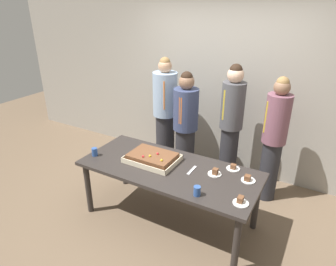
{
  "coord_description": "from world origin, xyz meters",
  "views": [
    {
      "loc": [
        1.45,
        -2.55,
        2.47
      ],
      "look_at": [
        -0.1,
        0.15,
        1.08
      ],
      "focal_mm": 31.86,
      "sensor_mm": 36.0,
      "label": 1
    }
  ],
  "objects_px": {
    "plated_slice_far_left": "(215,173)",
    "drink_cup_middle": "(197,191)",
    "party_table": "(169,173)",
    "person_serving_front": "(231,125)",
    "sheet_cake": "(152,158)",
    "plated_slice_near_right": "(241,201)",
    "person_green_shirt_behind": "(165,114)",
    "drink_cup_nearest": "(95,152)",
    "cake_server_utensil": "(192,170)",
    "person_far_right_suit": "(274,139)",
    "plated_slice_far_right": "(248,179)",
    "person_striped_tie_right": "(185,127)",
    "plated_slice_near_left": "(233,168)"
  },
  "relations": [
    {
      "from": "plated_slice_near_right",
      "to": "plated_slice_far_right",
      "type": "relative_size",
      "value": 1.0
    },
    {
      "from": "person_green_shirt_behind",
      "to": "party_table",
      "type": "bearing_deg",
      "value": 9.69
    },
    {
      "from": "drink_cup_nearest",
      "to": "person_far_right_suit",
      "type": "xyz_separation_m",
      "value": [
        1.85,
        1.26,
        0.1
      ]
    },
    {
      "from": "drink_cup_middle",
      "to": "person_green_shirt_behind",
      "type": "xyz_separation_m",
      "value": [
        -1.17,
        1.39,
        0.12
      ]
    },
    {
      "from": "plated_slice_far_right",
      "to": "person_serving_front",
      "type": "distance_m",
      "value": 1.09
    },
    {
      "from": "sheet_cake",
      "to": "plated_slice_near_right",
      "type": "bearing_deg",
      "value": -13.13
    },
    {
      "from": "plated_slice_near_left",
      "to": "plated_slice_far_left",
      "type": "xyz_separation_m",
      "value": [
        -0.14,
        -0.21,
        0.01
      ]
    },
    {
      "from": "party_table",
      "to": "person_serving_front",
      "type": "xyz_separation_m",
      "value": [
        0.33,
        1.12,
        0.27
      ]
    },
    {
      "from": "sheet_cake",
      "to": "person_serving_front",
      "type": "height_order",
      "value": "person_serving_front"
    },
    {
      "from": "sheet_cake",
      "to": "person_striped_tie_right",
      "type": "distance_m",
      "value": 0.89
    },
    {
      "from": "drink_cup_middle",
      "to": "person_serving_front",
      "type": "height_order",
      "value": "person_serving_front"
    },
    {
      "from": "drink_cup_nearest",
      "to": "person_green_shirt_behind",
      "type": "xyz_separation_m",
      "value": [
        0.25,
        1.27,
        0.12
      ]
    },
    {
      "from": "party_table",
      "to": "plated_slice_far_right",
      "type": "height_order",
      "value": "plated_slice_far_right"
    },
    {
      "from": "party_table",
      "to": "person_far_right_suit",
      "type": "distance_m",
      "value": 1.42
    },
    {
      "from": "plated_slice_far_left",
      "to": "person_green_shirt_behind",
      "type": "distance_m",
      "value": 1.52
    },
    {
      "from": "person_serving_front",
      "to": "person_striped_tie_right",
      "type": "relative_size",
      "value": 1.08
    },
    {
      "from": "plated_slice_near_right",
      "to": "person_far_right_suit",
      "type": "distance_m",
      "value": 1.29
    },
    {
      "from": "person_far_right_suit",
      "to": "person_serving_front",
      "type": "bearing_deg",
      "value": -47.29
    },
    {
      "from": "party_table",
      "to": "drink_cup_nearest",
      "type": "relative_size",
      "value": 20.46
    },
    {
      "from": "person_far_right_suit",
      "to": "plated_slice_far_left",
      "type": "bearing_deg",
      "value": 25.14
    },
    {
      "from": "plated_slice_far_right",
      "to": "person_green_shirt_behind",
      "type": "relative_size",
      "value": 0.09
    },
    {
      "from": "plated_slice_far_right",
      "to": "drink_cup_nearest",
      "type": "distance_m",
      "value": 1.82
    },
    {
      "from": "plated_slice_near_right",
      "to": "person_far_right_suit",
      "type": "height_order",
      "value": "person_far_right_suit"
    },
    {
      "from": "sheet_cake",
      "to": "person_green_shirt_behind",
      "type": "bearing_deg",
      "value": 112.52
    },
    {
      "from": "plated_slice_far_left",
      "to": "person_green_shirt_behind",
      "type": "xyz_separation_m",
      "value": [
        -1.18,
        0.95,
        0.15
      ]
    },
    {
      "from": "party_table",
      "to": "plated_slice_near_left",
      "type": "xyz_separation_m",
      "value": [
        0.65,
        0.33,
        0.1
      ]
    },
    {
      "from": "plated_slice_far_left",
      "to": "cake_server_utensil",
      "type": "height_order",
      "value": "plated_slice_far_left"
    },
    {
      "from": "plated_slice_far_left",
      "to": "drink_cup_middle",
      "type": "xyz_separation_m",
      "value": [
        -0.01,
        -0.44,
        0.03
      ]
    },
    {
      "from": "cake_server_utensil",
      "to": "sheet_cake",
      "type": "bearing_deg",
      "value": -176.24
    },
    {
      "from": "drink_cup_nearest",
      "to": "cake_server_utensil",
      "type": "relative_size",
      "value": 0.5
    },
    {
      "from": "plated_slice_far_left",
      "to": "person_serving_front",
      "type": "xyz_separation_m",
      "value": [
        -0.18,
        1.0,
        0.17
      ]
    },
    {
      "from": "plated_slice_near_right",
      "to": "plated_slice_far_right",
      "type": "xyz_separation_m",
      "value": [
        -0.05,
        0.41,
        0.0
      ]
    },
    {
      "from": "plated_slice_far_left",
      "to": "person_green_shirt_behind",
      "type": "height_order",
      "value": "person_green_shirt_behind"
    },
    {
      "from": "plated_slice_far_left",
      "to": "cake_server_utensil",
      "type": "distance_m",
      "value": 0.26
    },
    {
      "from": "person_green_shirt_behind",
      "to": "cake_server_utensil",
      "type": "bearing_deg",
      "value": 20.36
    },
    {
      "from": "party_table",
      "to": "person_serving_front",
      "type": "bearing_deg",
      "value": 73.39
    },
    {
      "from": "plated_slice_near_right",
      "to": "drink_cup_middle",
      "type": "height_order",
      "value": "drink_cup_middle"
    },
    {
      "from": "plated_slice_near_right",
      "to": "party_table",
      "type": "bearing_deg",
      "value": 165.61
    },
    {
      "from": "person_serving_front",
      "to": "person_green_shirt_behind",
      "type": "bearing_deg",
      "value": -59.02
    },
    {
      "from": "party_table",
      "to": "sheet_cake",
      "type": "xyz_separation_m",
      "value": [
        -0.24,
        0.04,
        0.12
      ]
    },
    {
      "from": "plated_slice_near_right",
      "to": "plated_slice_far_left",
      "type": "bearing_deg",
      "value": 138.41
    },
    {
      "from": "party_table",
      "to": "cake_server_utensil",
      "type": "bearing_deg",
      "value": 15.17
    },
    {
      "from": "party_table",
      "to": "drink_cup_nearest",
      "type": "bearing_deg",
      "value": -167.68
    },
    {
      "from": "plated_slice_far_left",
      "to": "drink_cup_nearest",
      "type": "height_order",
      "value": "drink_cup_nearest"
    },
    {
      "from": "plated_slice_far_right",
      "to": "person_serving_front",
      "type": "bearing_deg",
      "value": 118.96
    },
    {
      "from": "party_table",
      "to": "cake_server_utensil",
      "type": "relative_size",
      "value": 10.23
    },
    {
      "from": "sheet_cake",
      "to": "person_far_right_suit",
      "type": "distance_m",
      "value": 1.55
    },
    {
      "from": "person_green_shirt_behind",
      "to": "person_striped_tie_right",
      "type": "xyz_separation_m",
      "value": [
        0.42,
        -0.15,
        -0.06
      ]
    },
    {
      "from": "plated_slice_near_right",
      "to": "person_green_shirt_behind",
      "type": "height_order",
      "value": "person_green_shirt_behind"
    },
    {
      "from": "plated_slice_near_right",
      "to": "person_far_right_suit",
      "type": "bearing_deg",
      "value": 89.25
    }
  ]
}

